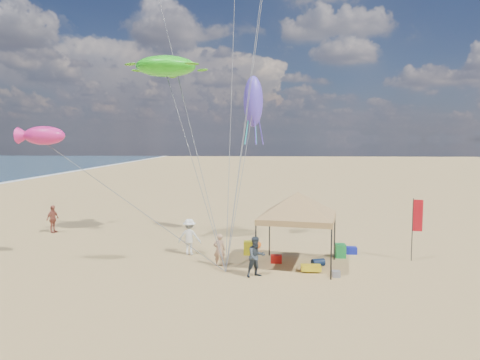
{
  "coord_description": "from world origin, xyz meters",
  "views": [
    {
      "loc": [
        1.32,
        -19.14,
        6.02
      ],
      "look_at": [
        0.0,
        3.0,
        4.0
      ],
      "focal_mm": 33.36,
      "sensor_mm": 36.0,
      "label": 1
    }
  ],
  "objects": [
    {
      "name": "cooler_red",
      "position": [
        1.82,
        2.28,
        0.19
      ],
      "size": [
        0.54,
        0.38,
        0.38
      ],
      "primitive_type": "cube",
      "color": "red",
      "rests_on": "ground"
    },
    {
      "name": "person_near_c",
      "position": [
        -2.69,
        3.59,
        0.94
      ],
      "size": [
        1.27,
        0.8,
        1.89
      ],
      "primitive_type": "imported",
      "rotation": [
        0.0,
        0.0,
        3.06
      ],
      "color": "silver",
      "rests_on": "ground"
    },
    {
      "name": "squid_kite",
      "position": [
        0.52,
        7.41,
        8.25
      ],
      "size": [
        1.29,
        1.29,
        2.98
      ],
      "primitive_type": "ellipsoid",
      "rotation": [
        0.0,
        0.0,
        0.13
      ],
      "color": "#5641D2",
      "rests_on": "ground"
    },
    {
      "name": "person_far_a",
      "position": [
        -12.47,
        8.52,
        0.9
      ],
      "size": [
        0.68,
        1.13,
        1.8
      ],
      "primitive_type": "imported",
      "rotation": [
        0.0,
        0.0,
        1.33
      ],
      "color": "#A1503E",
      "rests_on": "ground"
    },
    {
      "name": "fish_kite",
      "position": [
        -8.94,
        0.94,
        6.2
      ],
      "size": [
        2.08,
        1.28,
        0.86
      ],
      "primitive_type": "ellipsoid",
      "rotation": [
        0.0,
        0.0,
        0.16
      ],
      "color": "#D72078",
      "rests_on": "ground"
    },
    {
      "name": "feather_flag",
      "position": [
        8.71,
        3.01,
        2.09
      ],
      "size": [
        0.47,
        0.14,
        3.14
      ],
      "color": "black",
      "rests_on": "ground"
    },
    {
      "name": "person_near_a",
      "position": [
        -0.91,
        1.58,
        0.78
      ],
      "size": [
        0.62,
        0.46,
        1.56
      ],
      "primitive_type": "imported",
      "rotation": [
        0.0,
        0.0,
        3.3
      ],
      "color": "tan",
      "rests_on": "ground"
    },
    {
      "name": "chair_yellow",
      "position": [
        0.4,
        3.8,
        0.35
      ],
      "size": [
        0.5,
        0.5,
        0.7
      ],
      "primitive_type": "cube",
      "color": "yellow",
      "rests_on": "ground"
    },
    {
      "name": "canopy_tent",
      "position": [
        2.8,
        1.72,
        3.44
      ],
      "size": [
        6.57,
        6.57,
        4.13
      ],
      "color": "black",
      "rests_on": "ground"
    },
    {
      "name": "crate_grey",
      "position": [
        4.4,
        0.16,
        0.14
      ],
      "size": [
        0.34,
        0.3,
        0.28
      ],
      "primitive_type": "cube",
      "color": "gray",
      "rests_on": "ground"
    },
    {
      "name": "cooler_blue",
      "position": [
        5.82,
        4.2,
        0.19
      ],
      "size": [
        0.54,
        0.38,
        0.38
      ],
      "primitive_type": "cube",
      "color": "#121A93",
      "rests_on": "ground"
    },
    {
      "name": "beach_cart",
      "position": [
        3.37,
        0.84,
        0.2
      ],
      "size": [
        0.9,
        0.5,
        0.24
      ],
      "primitive_type": "cube",
      "color": "yellow",
      "rests_on": "ground"
    },
    {
      "name": "bag_orange",
      "position": [
        0.78,
        5.0,
        0.18
      ],
      "size": [
        0.54,
        0.69,
        0.36
      ],
      "primitive_type": "cylinder",
      "rotation": [
        0.0,
        1.57,
        1.22
      ],
      "color": "#E5580C",
      "rests_on": "ground"
    },
    {
      "name": "chair_green",
      "position": [
        5.12,
        3.48,
        0.35
      ],
      "size": [
        0.5,
        0.5,
        0.7
      ],
      "primitive_type": "cube",
      "color": "green",
      "rests_on": "ground"
    },
    {
      "name": "bag_navy",
      "position": [
        3.8,
        1.82,
        0.18
      ],
      "size": [
        0.69,
        0.54,
        0.36
      ],
      "primitive_type": "cylinder",
      "rotation": [
        0.0,
        1.57,
        0.35
      ],
      "color": "#0D1C39",
      "rests_on": "ground"
    },
    {
      "name": "person_near_b",
      "position": [
        0.89,
        0.01,
        0.89
      ],
      "size": [
        1.09,
        1.02,
        1.79
      ],
      "primitive_type": "imported",
      "rotation": [
        0.0,
        0.0,
        0.52
      ],
      "color": "#343E47",
      "rests_on": "ground"
    },
    {
      "name": "ground",
      "position": [
        0.0,
        0.0,
        0.0
      ],
      "size": [
        280.0,
        280.0,
        0.0
      ],
      "primitive_type": "plane",
      "color": "tan",
      "rests_on": "ground"
    },
    {
      "name": "turtle_kite",
      "position": [
        -4.4,
        6.2,
        10.14
      ],
      "size": [
        3.62,
        3.01,
        1.13
      ],
      "primitive_type": "ellipsoid",
      "rotation": [
        0.0,
        0.0,
        -0.09
      ],
      "color": "#27D11A",
      "rests_on": "ground"
    }
  ]
}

